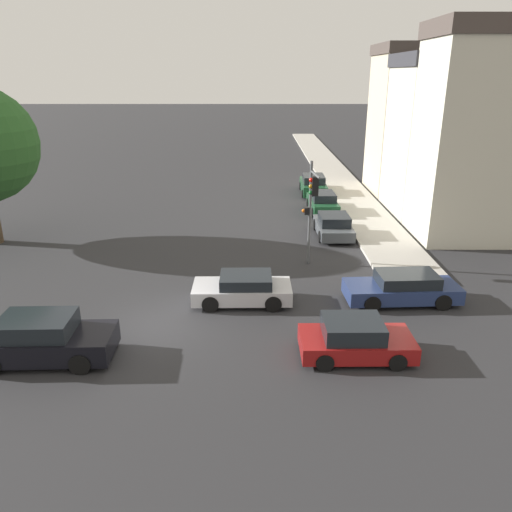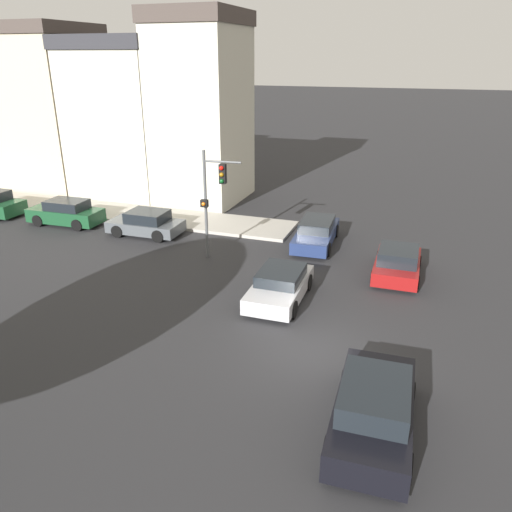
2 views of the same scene
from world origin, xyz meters
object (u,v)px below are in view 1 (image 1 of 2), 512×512
crossing_car_2 (354,339)px  parked_car_1 (321,203)px  crossing_car_3 (402,288)px  parked_car_0 (332,226)px  crossing_car_1 (42,340)px  crossing_car_0 (242,289)px  traffic_signal (310,200)px  parked_car_2 (312,185)px

crossing_car_2 → parked_car_1: bearing=85.6°
crossing_car_3 → parked_car_0: parked_car_0 is taller
crossing_car_1 → parked_car_1: crossing_car_1 is taller
crossing_car_3 → parked_car_1: size_ratio=1.11×
crossing_car_0 → parked_car_0: (5.17, 9.23, 0.03)m
crossing_car_1 → traffic_signal: bearing=39.9°
crossing_car_0 → parked_car_0: bearing=-120.0°
crossing_car_2 → parked_car_0: (1.23, 13.52, 0.01)m
crossing_car_1 → parked_car_1: (11.82, 19.07, -0.05)m
crossing_car_2 → parked_car_0: bearing=84.2°
traffic_signal → crossing_car_0: (-3.22, -4.25, -2.81)m
crossing_car_1 → parked_car_2: bearing=63.0°
parked_car_0 → crossing_car_0: bearing=150.0°
parked_car_0 → parked_car_2: bearing=-0.7°
crossing_car_3 → parked_car_1: 14.61m
crossing_car_3 → parked_car_1: (-1.57, 14.53, 0.07)m
crossing_car_2 → crossing_car_3: 5.17m
crossing_car_2 → parked_car_2: size_ratio=0.81×
traffic_signal → parked_car_2: size_ratio=1.11×
crossing_car_1 → parked_car_2: (11.80, 24.99, -0.03)m
traffic_signal → crossing_car_0: traffic_signal is taller
crossing_car_3 → parked_car_1: bearing=-86.9°
crossing_car_1 → parked_car_0: (11.80, 13.73, -0.11)m
crossing_car_1 → crossing_car_2: crossing_car_1 is taller
crossing_car_0 → crossing_car_2: (3.94, -4.29, 0.02)m
crossing_car_0 → crossing_car_3: crossing_car_3 is taller
crossing_car_2 → parked_car_2: parked_car_2 is taller
parked_car_2 → parked_car_0: bearing=-179.1°
crossing_car_3 → parked_car_2: bearing=-88.6°
crossing_car_2 → parked_car_0: size_ratio=0.96×
crossing_car_1 → crossing_car_3: (13.39, 4.54, -0.12)m
parked_car_1 → crossing_car_2: bearing=174.5°
traffic_signal → crossing_car_3: size_ratio=1.09×
traffic_signal → parked_car_1: traffic_signal is taller
crossing_car_1 → parked_car_1: bearing=56.5°
traffic_signal → crossing_car_1: size_ratio=1.13×
crossing_car_0 → parked_car_1: parked_car_1 is taller
crossing_car_0 → parked_car_2: size_ratio=0.88×
traffic_signal → parked_car_2: 16.57m
traffic_signal → crossing_car_1: bearing=35.6°
crossing_car_2 → parked_car_2: 24.81m
parked_car_2 → crossing_car_0: bearing=166.8°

